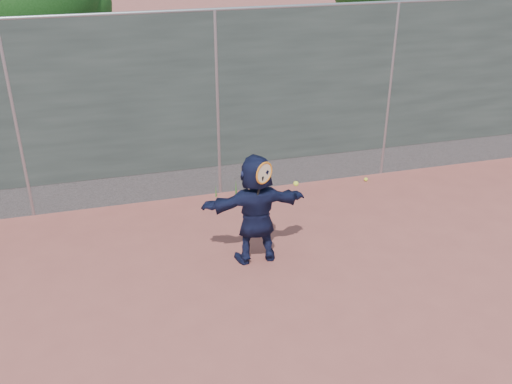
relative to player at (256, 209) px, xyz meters
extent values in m
plane|color=#9E4C42|center=(-0.04, -1.36, -0.77)|extent=(80.00, 80.00, 0.00)
imported|color=#141939|center=(0.00, 0.00, 0.00)|extent=(1.42, 0.47, 1.53)
sphere|color=yellow|center=(2.54, 1.89, -0.73)|extent=(0.07, 0.07, 0.07)
cube|color=#38423D|center=(-0.04, 2.14, 0.98)|extent=(20.00, 0.04, 2.50)
cube|color=slate|center=(-0.04, 2.14, -0.52)|extent=(20.00, 0.03, 0.50)
cylinder|color=gray|center=(-0.04, 2.14, 2.23)|extent=(20.00, 0.05, 0.05)
cylinder|color=gray|center=(-3.04, 2.14, 0.73)|extent=(0.06, 0.06, 3.00)
cylinder|color=gray|center=(-0.04, 2.14, 0.73)|extent=(0.06, 0.06, 3.00)
cylinder|color=gray|center=(2.96, 2.14, 0.73)|extent=(0.06, 0.06, 3.00)
torus|color=orange|center=(0.05, -0.20, 0.61)|extent=(0.26, 0.18, 0.29)
cylinder|color=beige|center=(0.05, -0.20, 0.61)|extent=(0.22, 0.14, 0.25)
cylinder|color=black|center=(0.00, -0.18, 0.41)|extent=(0.09, 0.13, 0.33)
sphere|color=yellow|center=(0.47, -0.21, 0.41)|extent=(0.07, 0.07, 0.07)
cylinder|color=#382314|center=(4.46, 4.34, 0.53)|extent=(0.28, 0.28, 2.60)
cylinder|color=#382314|center=(-3.04, 5.14, 0.33)|extent=(0.28, 0.28, 2.20)
sphere|color=#23561C|center=(-2.44, 5.34, 1.96)|extent=(2.10, 2.10, 2.10)
cone|color=#387226|center=(0.21, 2.02, -0.64)|extent=(0.03, 0.03, 0.26)
cone|color=#387226|center=(0.51, 2.04, -0.62)|extent=(0.03, 0.03, 0.30)
cone|color=#387226|center=(-0.14, 2.00, -0.66)|extent=(0.03, 0.03, 0.22)
camera|label=1|loc=(-1.77, -6.40, 3.54)|focal=40.00mm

